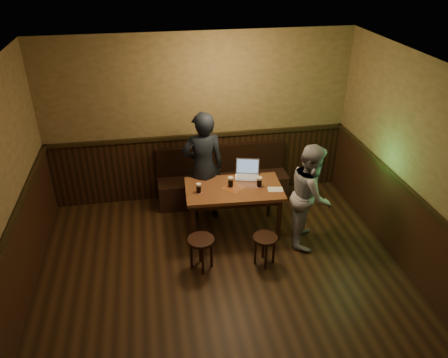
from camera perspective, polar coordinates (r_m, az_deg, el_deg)
name	(u,v)px	position (r m, az deg, el deg)	size (l,w,h in m)	color
room	(231,227)	(4.86, 0.98, -6.35)	(5.04, 6.04, 2.84)	black
bench	(223,183)	(7.49, -0.17, -0.52)	(2.20, 0.50, 0.95)	black
pub_table	(234,194)	(6.51, 1.28, -1.91)	(1.47, 0.89, 0.77)	#612C1B
stool_left	(201,245)	(5.94, -3.01, -8.58)	(0.36, 0.36, 0.49)	black
stool_right	(265,242)	(6.05, 5.38, -8.23)	(0.37, 0.37, 0.45)	black
pint_left	(199,188)	(6.31, -3.33, -1.20)	(0.10, 0.10, 0.15)	#9E1D13
pint_mid	(231,182)	(6.44, 0.87, -0.40)	(0.10, 0.10, 0.16)	#9E1D13
pint_right	(259,182)	(6.46, 4.65, -0.41)	(0.10, 0.10, 0.16)	#9E1D13
laptop	(247,172)	(6.75, 3.06, 0.89)	(0.42, 0.37, 0.26)	silver
menu	(275,189)	(6.45, 6.72, -1.35)	(0.22, 0.15, 0.00)	silver
person_suit	(203,167)	(6.73, -2.74, 1.55)	(0.66, 0.43, 1.81)	black
person_grey	(311,195)	(6.37, 11.25, -2.05)	(0.76, 0.59, 1.56)	#96969B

